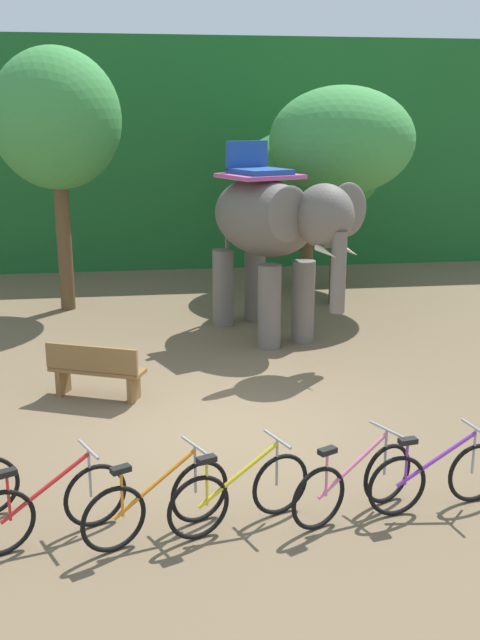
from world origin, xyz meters
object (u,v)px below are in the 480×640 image
elephant (272,227)px  wooden_bench (95,369)px  tree_center (56,121)px  tree_left (342,142)px  bike_red (49,506)px  bike_pink (354,483)px  bike_yellow (240,493)px  tree_center_left (309,173)px  bike_purple (437,477)px  bike_orange (158,502)px

elephant → wooden_bench: (-3.26, -2.87, -1.72)m
tree_center → tree_left: (6.19, -0.35, -0.46)m
bike_red → bike_pink: same height
bike_yellow → wooden_bench: (-1.71, 3.94, 0.09)m
tree_center_left → bike_red: 12.33m
bike_purple → bike_red: bearing=-179.2°
tree_center → bike_yellow: tree_center is taller
bike_red → wooden_bench: 3.95m
bike_pink → wooden_bench: (-2.97, 3.89, 0.09)m
bike_orange → bike_yellow: same height
tree_center → bike_orange: 10.56m
bike_yellow → bike_purple: size_ratio=0.95×
tree_center_left → wooden_bench: tree_center_left is taller
elephant → bike_yellow: 7.22m
tree_center_left → tree_center: bearing=-167.9°
elephant → bike_red: bearing=-117.4°
tree_center_left → elephant: size_ratio=0.95×
tree_left → bike_orange: 10.87m
bike_orange → elephant: bearing=70.6°
bike_red → wooden_bench: bearing=86.1°
elephant → bike_pink: (-0.29, -6.77, -1.82)m
bike_red → wooden_bench: (0.27, 3.94, 0.09)m
bike_purple → bike_yellow: bearing=-178.4°
tree_center → tree_center_left: (5.84, 1.26, -1.26)m
bike_orange → bike_yellow: 0.88m
tree_center → wooden_bench: tree_center is taller
tree_center_left → bike_pink: 11.30m
bike_orange → bike_purple: (3.08, 0.13, 0.00)m
bike_red → bike_pink: 3.24m
tree_center → bike_orange: bearing=-79.8°
tree_center_left → bike_yellow: tree_center_left is taller
elephant → bike_orange: 7.52m
bike_orange → wooden_bench: (-0.84, 4.01, 0.09)m
bike_orange → bike_pink: 2.13m
bike_yellow → bike_pink: same height
tree_left → wooden_bench: size_ratio=3.18×
bike_purple → wooden_bench: (-3.92, 3.88, 0.09)m
elephant → tree_left: bearing=50.9°
tree_center → tree_left: bearing=-3.2°
tree_left → tree_center_left: bearing=102.1°
tree_center → bike_red: 10.37m
wooden_bench → tree_left: bearing=45.4°
tree_center → bike_pink: 11.01m
tree_left → elephant: size_ratio=1.17×
tree_center_left → tree_left: bearing=-77.9°
bike_yellow → wooden_bench: bearing=113.5°
tree_center → bike_red: size_ratio=3.62×
tree_center_left → elephant: tree_center_left is taller
bike_yellow → bike_pink: (1.26, 0.05, 0.00)m
tree_center_left → bike_orange: bearing=-110.5°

